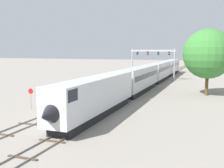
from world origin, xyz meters
TOP-DOWN VIEW (x-y plane):
  - ground_plane at (0.00, 0.00)m, footprint 400.00×400.00m
  - track_main at (2.00, 60.00)m, footprint 2.60×200.00m
  - track_near at (-3.50, 40.00)m, footprint 2.60×160.00m
  - passenger_train at (2.00, 35.57)m, footprint 3.04×83.95m
  - signal_gantry at (-0.25, 47.24)m, footprint 12.10×0.49m
  - stop_sign at (-8.00, 4.53)m, footprint 0.76×0.08m
  - trackside_tree_left at (14.15, 25.13)m, footprint 8.77×8.77m

SIDE VIEW (x-z plane):
  - ground_plane at x=0.00m, z-range 0.00..0.00m
  - track_main at x=2.00m, z-range -0.01..0.15m
  - track_near at x=-3.50m, z-range -0.01..0.15m
  - stop_sign at x=-8.00m, z-range 0.43..3.31m
  - passenger_train at x=2.00m, z-range 0.20..5.00m
  - signal_gantry at x=-0.25m, z-range 1.95..10.43m
  - trackside_tree_left at x=14.15m, z-range 1.49..13.26m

